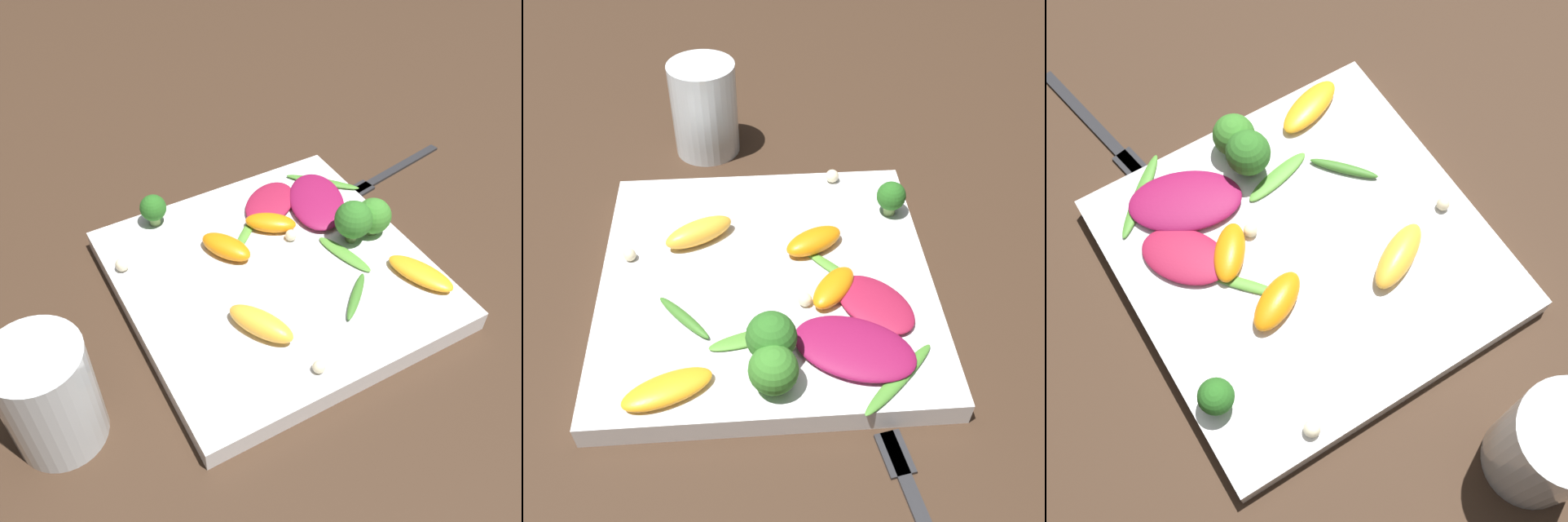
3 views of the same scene
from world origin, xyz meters
TOP-DOWN VIEW (x-y plane):
  - ground_plane at (0.00, 0.00)m, footprint 2.40×2.40m
  - plate at (0.00, 0.00)m, footprint 0.31×0.31m
  - drinking_glass at (-0.06, 0.25)m, footprint 0.08×0.08m
  - fork at (0.10, -0.22)m, footprint 0.05×0.17m
  - radicchio_leaf_0 at (0.07, -0.10)m, footprint 0.12×0.10m
  - radicchio_leaf_1 at (0.09, -0.05)m, footprint 0.09×0.10m
  - orange_segment_0 at (-0.06, 0.05)m, footprint 0.07×0.06m
  - orange_segment_1 at (0.05, 0.03)m, footprint 0.07×0.05m
  - orange_segment_2 at (-0.08, -0.13)m, footprint 0.08×0.05m
  - orange_segment_3 at (0.06, -0.03)m, footprint 0.06×0.06m
  - broccoli_floret_0 at (0.13, 0.08)m, footprint 0.03×0.03m
  - broccoli_floret_1 at (-0.00, -0.10)m, footprint 0.04×0.04m
  - broccoli_floret_2 at (0.00, -0.13)m, footprint 0.04×0.04m
  - arugula_sprig_0 at (0.10, -0.13)m, footprint 0.07×0.07m
  - arugula_sprig_1 at (-0.02, -0.08)m, footprint 0.07×0.03m
  - arugula_sprig_2 at (-0.07, -0.05)m, footprint 0.05×0.06m
  - arugula_sprig_3 at (0.06, -0.00)m, footprint 0.06×0.06m
  - macadamia_nut_0 at (0.08, 0.14)m, footprint 0.01×0.01m
  - macadamia_nut_1 at (0.03, -0.04)m, footprint 0.01×0.01m
  - macadamia_nut_2 at (-0.13, 0.03)m, footprint 0.01×0.01m

SIDE VIEW (x-z plane):
  - ground_plane at x=0.00m, z-range 0.00..0.00m
  - fork at x=0.10m, z-range 0.00..0.01m
  - plate at x=0.00m, z-range 0.00..0.02m
  - arugula_sprig_3 at x=0.06m, z-range 0.02..0.03m
  - arugula_sprig_1 at x=-0.02m, z-range 0.02..0.03m
  - arugula_sprig_0 at x=0.10m, z-range 0.02..0.03m
  - arugula_sprig_2 at x=-0.07m, z-range 0.02..0.03m
  - radicchio_leaf_1 at x=0.09m, z-range 0.02..0.03m
  - macadamia_nut_2 at x=-0.13m, z-range 0.02..0.04m
  - macadamia_nut_1 at x=0.03m, z-range 0.02..0.04m
  - radicchio_leaf_0 at x=0.07m, z-range 0.02..0.04m
  - orange_segment_2 at x=-0.08m, z-range 0.02..0.04m
  - macadamia_nut_0 at x=0.08m, z-range 0.02..0.04m
  - orange_segment_3 at x=0.06m, z-range 0.02..0.04m
  - orange_segment_1 at x=0.05m, z-range 0.02..0.04m
  - orange_segment_0 at x=-0.06m, z-range 0.02..0.05m
  - broccoli_floret_0 at x=0.13m, z-range 0.03..0.06m
  - broccoli_floret_2 at x=0.00m, z-range 0.02..0.07m
  - broccoli_floret_1 at x=0.00m, z-range 0.03..0.08m
  - drinking_glass at x=-0.06m, z-range 0.00..0.11m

